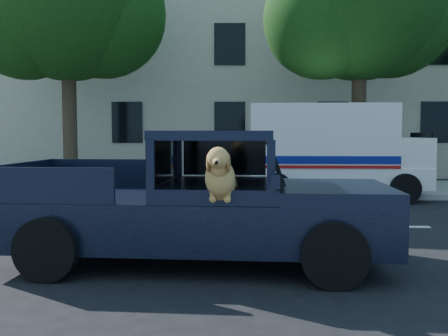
# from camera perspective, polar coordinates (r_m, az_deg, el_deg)

# --- Properties ---
(ground) EXTENTS (120.00, 120.00, 0.00)m
(ground) POSITION_cam_1_polar(r_m,az_deg,el_deg) (6.32, -8.76, -12.39)
(ground) COLOR black
(ground) RESTS_ON ground
(far_sidewalk) EXTENTS (60.00, 4.00, 0.15)m
(far_sidewalk) POSITION_cam_1_polar(r_m,az_deg,el_deg) (15.31, -3.11, -2.39)
(far_sidewalk) COLOR gray
(far_sidewalk) RESTS_ON ground
(lane_stripes) EXTENTS (21.60, 0.14, 0.01)m
(lane_stripes) POSITION_cam_1_polar(r_m,az_deg,el_deg) (9.60, 6.62, -6.67)
(lane_stripes) COLOR silver
(lane_stripes) RESTS_ON ground
(street_tree_left) EXTENTS (6.00, 5.20, 8.60)m
(street_tree_left) POSITION_cam_1_polar(r_m,az_deg,el_deg) (16.84, -17.34, 17.33)
(street_tree_left) COLOR #332619
(street_tree_left) RESTS_ON ground
(street_tree_mid) EXTENTS (6.00, 5.20, 8.60)m
(street_tree_mid) POSITION_cam_1_polar(r_m,az_deg,el_deg) (16.59, 15.43, 17.58)
(street_tree_mid) COLOR #332619
(street_tree_mid) RESTS_ON ground
(building_main) EXTENTS (26.00, 6.00, 9.00)m
(building_main) POSITION_cam_1_polar(r_m,az_deg,el_deg) (22.73, 5.80, 10.86)
(building_main) COLOR beige
(building_main) RESTS_ON ground
(pickup_truck) EXTENTS (5.19, 2.77, 1.81)m
(pickup_truck) POSITION_cam_1_polar(r_m,az_deg,el_deg) (6.84, -3.61, -5.83)
(pickup_truck) COLOR black
(pickup_truck) RESTS_ON ground
(mail_truck) EXTENTS (4.72, 2.52, 2.54)m
(mail_truck) POSITION_cam_1_polar(r_m,az_deg,el_deg) (13.90, 12.16, 1.16)
(mail_truck) COLOR silver
(mail_truck) RESTS_ON ground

